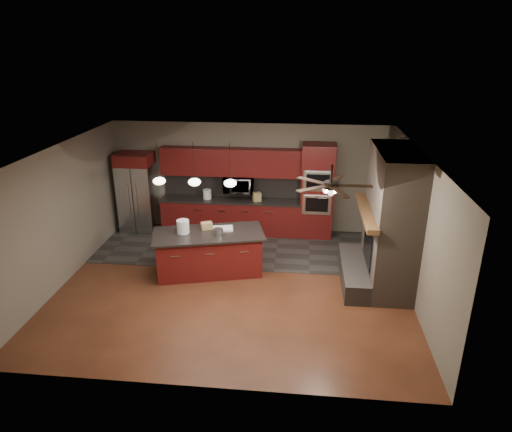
# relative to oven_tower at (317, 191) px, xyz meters

# --- Properties ---
(ground) EXTENTS (7.00, 7.00, 0.00)m
(ground) POSITION_rel_oven_tower_xyz_m (-1.70, -2.69, -1.19)
(ground) COLOR brown
(ground) RESTS_ON ground
(ceiling) EXTENTS (7.00, 6.00, 0.02)m
(ceiling) POSITION_rel_oven_tower_xyz_m (-1.70, -2.69, 1.61)
(ceiling) COLOR white
(ceiling) RESTS_ON back_wall
(back_wall) EXTENTS (7.00, 0.02, 2.80)m
(back_wall) POSITION_rel_oven_tower_xyz_m (-1.70, 0.31, 0.21)
(back_wall) COLOR #70685A
(back_wall) RESTS_ON ground
(right_wall) EXTENTS (0.02, 6.00, 2.80)m
(right_wall) POSITION_rel_oven_tower_xyz_m (1.80, -2.69, 0.21)
(right_wall) COLOR #70685A
(right_wall) RESTS_ON ground
(left_wall) EXTENTS (0.02, 6.00, 2.80)m
(left_wall) POSITION_rel_oven_tower_xyz_m (-5.20, -2.69, 0.21)
(left_wall) COLOR #70685A
(left_wall) RESTS_ON ground
(slate_tile_patch) EXTENTS (7.00, 2.40, 0.01)m
(slate_tile_patch) POSITION_rel_oven_tower_xyz_m (-1.70, -0.89, -1.19)
(slate_tile_patch) COLOR #35322F
(slate_tile_patch) RESTS_ON ground
(fireplace_column) EXTENTS (1.30, 2.10, 2.80)m
(fireplace_column) POSITION_rel_oven_tower_xyz_m (1.34, -2.29, 0.11)
(fireplace_column) COLOR brown
(fireplace_column) RESTS_ON ground
(back_cabinetry) EXTENTS (3.59, 0.64, 2.20)m
(back_cabinetry) POSITION_rel_oven_tower_xyz_m (-2.18, 0.05, -0.30)
(back_cabinetry) COLOR #5A1013
(back_cabinetry) RESTS_ON ground
(oven_tower) EXTENTS (0.80, 0.63, 2.38)m
(oven_tower) POSITION_rel_oven_tower_xyz_m (0.00, 0.00, 0.00)
(oven_tower) COLOR #5A1013
(oven_tower) RESTS_ON ground
(microwave) EXTENTS (0.73, 0.41, 0.50)m
(microwave) POSITION_rel_oven_tower_xyz_m (-1.98, 0.06, 0.11)
(microwave) COLOR silver
(microwave) RESTS_ON back_cabinetry
(refrigerator) EXTENTS (0.88, 0.75, 2.07)m
(refrigerator) POSITION_rel_oven_tower_xyz_m (-4.59, -0.07, -0.16)
(refrigerator) COLOR silver
(refrigerator) RESTS_ON ground
(kitchen_island) EXTENTS (2.50, 1.60, 0.92)m
(kitchen_island) POSITION_rel_oven_tower_xyz_m (-2.31, -2.22, -0.73)
(kitchen_island) COLOR #5A1013
(kitchen_island) RESTS_ON ground
(white_bucket) EXTENTS (0.35, 0.35, 0.28)m
(white_bucket) POSITION_rel_oven_tower_xyz_m (-2.83, -2.26, -0.13)
(white_bucket) COLOR white
(white_bucket) RESTS_ON kitchen_island
(paint_can) EXTENTS (0.27, 0.27, 0.14)m
(paint_can) POSITION_rel_oven_tower_xyz_m (-2.07, -2.30, -0.20)
(paint_can) COLOR #A3A3A8
(paint_can) RESTS_ON kitchen_island
(paint_tray) EXTENTS (0.47, 0.37, 0.04)m
(paint_tray) POSITION_rel_oven_tower_xyz_m (-2.03, -2.00, -0.25)
(paint_tray) COLOR white
(paint_tray) RESTS_ON kitchen_island
(cardboard_box) EXTENTS (0.28, 0.25, 0.15)m
(cardboard_box) POSITION_rel_oven_tower_xyz_m (-2.38, -2.00, -0.20)
(cardboard_box) COLOR tan
(cardboard_box) RESTS_ON kitchen_island
(counter_bucket) EXTENTS (0.25, 0.25, 0.24)m
(counter_bucket) POSITION_rel_oven_tower_xyz_m (-2.78, 0.01, -0.17)
(counter_bucket) COLOR white
(counter_bucket) RESTS_ON back_cabinetry
(counter_box) EXTENTS (0.24, 0.22, 0.22)m
(counter_box) POSITION_rel_oven_tower_xyz_m (-1.50, -0.04, -0.18)
(counter_box) COLOR tan
(counter_box) RESTS_ON back_cabinetry
(pendant_left) EXTENTS (0.26, 0.26, 0.92)m
(pendant_left) POSITION_rel_oven_tower_xyz_m (-3.35, -1.99, 0.77)
(pendant_left) COLOR black
(pendant_left) RESTS_ON ceiling
(pendant_center) EXTENTS (0.26, 0.26, 0.92)m
(pendant_center) POSITION_rel_oven_tower_xyz_m (-2.60, -1.99, 0.77)
(pendant_center) COLOR black
(pendant_center) RESTS_ON ceiling
(pendant_right) EXTENTS (0.26, 0.26, 0.92)m
(pendant_right) POSITION_rel_oven_tower_xyz_m (-1.85, -1.99, 0.77)
(pendant_right) COLOR black
(pendant_right) RESTS_ON ceiling
(ceiling_fan) EXTENTS (1.27, 1.33, 0.41)m
(ceiling_fan) POSITION_rel_oven_tower_xyz_m (0.10, -3.49, 1.27)
(ceiling_fan) COLOR black
(ceiling_fan) RESTS_ON ceiling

